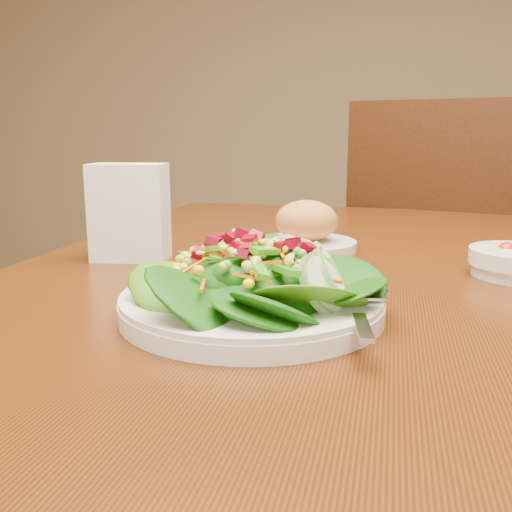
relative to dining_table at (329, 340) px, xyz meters
name	(u,v)px	position (x,y,z in m)	size (l,w,h in m)	color
dining_table	(329,340)	(0.00, 0.00, 0.00)	(0.90, 1.40, 0.75)	#501F09
chair_far	(439,280)	(0.21, 0.83, -0.11)	(0.56, 0.56, 1.01)	black
salad_plate	(260,288)	(-0.05, -0.21, 0.13)	(0.28, 0.27, 0.08)	silver
bread_plate	(306,230)	(-0.05, 0.13, 0.13)	(0.16, 0.16, 0.08)	silver
napkin_holder	(129,210)	(-0.30, 0.00, 0.18)	(0.12, 0.08, 0.14)	white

